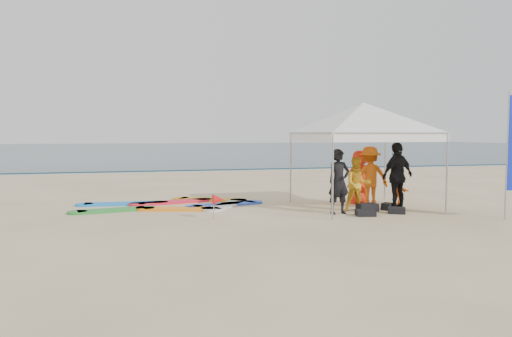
{
  "coord_description": "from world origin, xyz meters",
  "views": [
    {
      "loc": [
        -3.47,
        -11.24,
        2.2
      ],
      "look_at": [
        0.15,
        2.6,
        1.2
      ],
      "focal_mm": 35.0,
      "sensor_mm": 36.0,
      "label": 1
    }
  ],
  "objects_px": {
    "person_yellow": "(358,184)",
    "surfboard_spread": "(179,205)",
    "canopy_tent": "(363,103)",
    "person_orange_a": "(370,177)",
    "person_orange_b": "(359,177)",
    "marker_pennant": "(218,200)",
    "person_black_a": "(339,182)",
    "person_seated": "(398,191)",
    "person_black_b": "(397,176)"
  },
  "relations": [
    {
      "from": "person_yellow",
      "to": "surfboard_spread",
      "type": "bearing_deg",
      "value": 164.48
    },
    {
      "from": "person_yellow",
      "to": "canopy_tent",
      "type": "relative_size",
      "value": 0.33
    },
    {
      "from": "person_orange_a",
      "to": "person_orange_b",
      "type": "bearing_deg",
      "value": -84.04
    },
    {
      "from": "canopy_tent",
      "to": "surfboard_spread",
      "type": "height_order",
      "value": "canopy_tent"
    },
    {
      "from": "canopy_tent",
      "to": "marker_pennant",
      "type": "bearing_deg",
      "value": -170.9
    },
    {
      "from": "surfboard_spread",
      "to": "person_black_a",
      "type": "bearing_deg",
      "value": -32.87
    },
    {
      "from": "person_orange_a",
      "to": "marker_pennant",
      "type": "distance_m",
      "value": 4.91
    },
    {
      "from": "marker_pennant",
      "to": "person_yellow",
      "type": "bearing_deg",
      "value": 2.48
    },
    {
      "from": "person_orange_a",
      "to": "surfboard_spread",
      "type": "xyz_separation_m",
      "value": [
        -5.56,
        1.64,
        -0.87
      ]
    },
    {
      "from": "person_seated",
      "to": "surfboard_spread",
      "type": "bearing_deg",
      "value": 74.04
    },
    {
      "from": "person_yellow",
      "to": "surfboard_spread",
      "type": "relative_size",
      "value": 0.29
    },
    {
      "from": "marker_pennant",
      "to": "person_black_a",
      "type": "bearing_deg",
      "value": -1.05
    },
    {
      "from": "person_orange_b",
      "to": "canopy_tent",
      "type": "distance_m",
      "value": 2.44
    },
    {
      "from": "person_black_a",
      "to": "person_orange_b",
      "type": "bearing_deg",
      "value": 41.61
    },
    {
      "from": "surfboard_spread",
      "to": "person_orange_b",
      "type": "bearing_deg",
      "value": -10.38
    },
    {
      "from": "person_black_a",
      "to": "canopy_tent",
      "type": "relative_size",
      "value": 0.38
    },
    {
      "from": "person_yellow",
      "to": "canopy_tent",
      "type": "height_order",
      "value": "canopy_tent"
    },
    {
      "from": "person_black_b",
      "to": "person_orange_b",
      "type": "relative_size",
      "value": 1.16
    },
    {
      "from": "person_black_a",
      "to": "person_orange_a",
      "type": "bearing_deg",
      "value": 27.52
    },
    {
      "from": "person_black_b",
      "to": "person_yellow",
      "type": "bearing_deg",
      "value": -15.94
    },
    {
      "from": "person_yellow",
      "to": "person_orange_a",
      "type": "height_order",
      "value": "person_orange_a"
    },
    {
      "from": "person_yellow",
      "to": "person_black_b",
      "type": "height_order",
      "value": "person_black_b"
    },
    {
      "from": "person_orange_a",
      "to": "surfboard_spread",
      "type": "bearing_deg",
      "value": -12.68
    },
    {
      "from": "person_yellow",
      "to": "person_black_b",
      "type": "relative_size",
      "value": 0.79
    },
    {
      "from": "surfboard_spread",
      "to": "canopy_tent",
      "type": "bearing_deg",
      "value": -19.88
    },
    {
      "from": "person_black_b",
      "to": "canopy_tent",
      "type": "height_order",
      "value": "canopy_tent"
    },
    {
      "from": "person_black_a",
      "to": "person_seated",
      "type": "xyz_separation_m",
      "value": [
        2.58,
        1.26,
        -0.47
      ]
    },
    {
      "from": "person_yellow",
      "to": "person_orange_a",
      "type": "bearing_deg",
      "value": 56.16
    },
    {
      "from": "person_black_a",
      "to": "marker_pennant",
      "type": "distance_m",
      "value": 3.37
    },
    {
      "from": "person_orange_a",
      "to": "person_black_b",
      "type": "height_order",
      "value": "person_black_b"
    },
    {
      "from": "person_black_a",
      "to": "canopy_tent",
      "type": "distance_m",
      "value": 2.58
    },
    {
      "from": "person_yellow",
      "to": "marker_pennant",
      "type": "relative_size",
      "value": 2.42
    },
    {
      "from": "person_orange_a",
      "to": "canopy_tent",
      "type": "height_order",
      "value": "canopy_tent"
    },
    {
      "from": "person_black_a",
      "to": "surfboard_spread",
      "type": "distance_m",
      "value": 4.96
    },
    {
      "from": "person_black_a",
      "to": "person_seated",
      "type": "distance_m",
      "value": 2.91
    },
    {
      "from": "person_yellow",
      "to": "person_orange_a",
      "type": "relative_size",
      "value": 0.85
    },
    {
      "from": "person_orange_b",
      "to": "person_black_b",
      "type": "bearing_deg",
      "value": 90.89
    },
    {
      "from": "canopy_tent",
      "to": "surfboard_spread",
      "type": "relative_size",
      "value": 0.88
    },
    {
      "from": "person_black_a",
      "to": "person_black_b",
      "type": "height_order",
      "value": "person_black_b"
    },
    {
      "from": "person_orange_a",
      "to": "marker_pennant",
      "type": "relative_size",
      "value": 2.85
    },
    {
      "from": "person_orange_a",
      "to": "person_orange_b",
      "type": "distance_m",
      "value": 0.63
    },
    {
      "from": "person_orange_a",
      "to": "canopy_tent",
      "type": "relative_size",
      "value": 0.39
    },
    {
      "from": "person_yellow",
      "to": "person_seated",
      "type": "height_order",
      "value": "person_yellow"
    },
    {
      "from": "person_orange_a",
      "to": "person_black_b",
      "type": "xyz_separation_m",
      "value": [
        0.5,
        -0.74,
        0.07
      ]
    },
    {
      "from": "canopy_tent",
      "to": "marker_pennant",
      "type": "xyz_separation_m",
      "value": [
        -4.44,
        -0.71,
        -2.6
      ]
    },
    {
      "from": "person_orange_b",
      "to": "marker_pennant",
      "type": "height_order",
      "value": "person_orange_b"
    },
    {
      "from": "person_black_a",
      "to": "marker_pennant",
      "type": "relative_size",
      "value": 2.79
    },
    {
      "from": "person_orange_a",
      "to": "person_black_a",
      "type": "bearing_deg",
      "value": 38.55
    },
    {
      "from": "person_orange_b",
      "to": "person_seated",
      "type": "xyz_separation_m",
      "value": [
        1.15,
        -0.38,
        -0.42
      ]
    },
    {
      "from": "person_orange_b",
      "to": "person_seated",
      "type": "relative_size",
      "value": 2.0
    }
  ]
}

